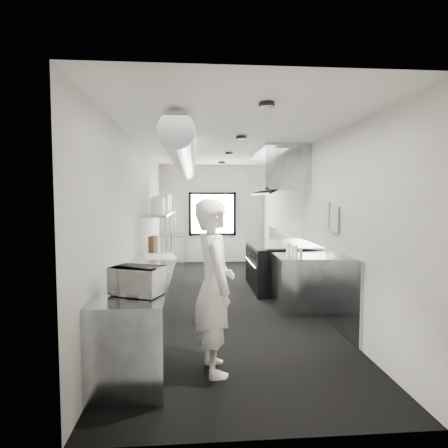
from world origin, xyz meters
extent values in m
cube|color=black|center=(0.00, 0.00, 0.00)|extent=(3.00, 8.00, 0.01)
cube|color=white|center=(0.00, 0.00, 2.80)|extent=(3.00, 8.00, 0.01)
cube|color=silver|center=(0.00, 4.00, 1.40)|extent=(3.00, 0.02, 2.80)
cube|color=silver|center=(0.00, -4.00, 1.40)|extent=(3.00, 0.02, 2.80)
cube|color=silver|center=(-1.50, 0.00, 1.40)|extent=(0.02, 8.00, 2.80)
cube|color=silver|center=(1.50, 0.00, 1.40)|extent=(0.02, 8.00, 2.80)
cube|color=gray|center=(1.48, 0.30, 0.55)|extent=(0.03, 5.50, 1.10)
cylinder|color=#9C9DA4|center=(-0.70, 0.40, 2.55)|extent=(0.40, 6.40, 0.40)
cube|color=white|center=(0.00, 3.96, 1.40)|extent=(1.20, 0.03, 1.10)
cube|color=black|center=(0.00, 3.98, 1.98)|extent=(1.36, 0.03, 0.08)
cube|color=black|center=(0.00, 3.98, 0.82)|extent=(1.36, 0.03, 0.08)
cube|color=black|center=(-0.64, 3.98, 1.40)|extent=(0.08, 0.03, 1.25)
cube|color=black|center=(0.64, 3.98, 1.40)|extent=(0.08, 0.03, 1.25)
cube|color=gray|center=(1.10, 0.70, 2.40)|extent=(0.80, 2.20, 0.80)
cube|color=gray|center=(0.72, 0.70, 2.01)|extent=(0.05, 2.20, 0.05)
cube|color=black|center=(1.02, 0.70, 2.06)|extent=(0.50, 2.10, 0.28)
cube|color=gray|center=(-1.15, -0.50, 0.45)|extent=(0.70, 6.00, 0.90)
cube|color=gray|center=(-1.20, 1.00, 1.55)|extent=(0.45, 3.00, 0.04)
cylinder|color=gray|center=(-1.00, -0.40, 1.22)|extent=(0.04, 0.04, 0.66)
cylinder|color=gray|center=(-1.00, 1.00, 1.22)|extent=(0.04, 0.04, 0.66)
cylinder|color=gray|center=(-1.00, 2.40, 1.22)|extent=(0.04, 0.04, 0.66)
cube|color=black|center=(1.05, 0.70, 0.45)|extent=(0.85, 1.60, 0.90)
cube|color=gray|center=(1.05, 0.70, 0.92)|extent=(0.85, 1.60, 0.04)
cube|color=gray|center=(0.64, 0.70, 0.45)|extent=(0.03, 1.55, 0.80)
cylinder|color=gray|center=(0.61, 0.70, 0.55)|extent=(0.03, 1.30, 0.03)
cube|color=gray|center=(1.15, -0.70, 0.45)|extent=(0.65, 0.80, 0.90)
cube|color=gray|center=(-1.15, 3.20, 0.45)|extent=(0.70, 1.20, 0.90)
cube|color=beige|center=(1.47, -1.20, 1.60)|extent=(0.02, 0.28, 0.38)
cube|color=beige|center=(1.47, -1.55, 1.55)|extent=(0.02, 0.28, 0.38)
imported|color=white|center=(-0.31, -2.82, 0.92)|extent=(0.55, 0.74, 1.85)
imported|color=silver|center=(-1.08, -3.00, 1.04)|extent=(0.56, 0.50, 0.28)
cylinder|color=silver|center=(-1.32, -2.50, 0.95)|extent=(0.17, 0.17, 0.10)
cylinder|color=silver|center=(-1.34, -2.20, 0.95)|extent=(0.17, 0.17, 0.10)
cube|color=silver|center=(-1.01, -1.82, 0.90)|extent=(0.39, 0.44, 0.01)
cylinder|color=white|center=(-1.09, -1.43, 0.91)|extent=(0.21, 0.21, 0.01)
sphere|color=tan|center=(-1.09, -1.43, 0.96)|extent=(0.09, 0.09, 0.09)
cube|color=silver|center=(-1.08, -0.67, 0.91)|extent=(0.57, 0.70, 0.02)
cube|color=brown|center=(-1.28, 0.23, 1.03)|extent=(0.15, 0.25, 0.25)
cylinder|color=white|center=(-1.19, 0.12, 1.71)|extent=(0.26, 0.26, 0.28)
cylinder|color=white|center=(-1.21, 0.65, 1.73)|extent=(0.32, 0.32, 0.32)
cylinder|color=white|center=(-1.17, 1.17, 1.74)|extent=(0.25, 0.25, 0.34)
cylinder|color=white|center=(-1.17, 1.82, 1.77)|extent=(0.33, 0.33, 0.40)
cylinder|color=silver|center=(1.14, -1.05, 0.98)|extent=(0.07, 0.07, 0.16)
cylinder|color=silver|center=(1.12, -0.82, 0.99)|extent=(0.07, 0.07, 0.18)
cylinder|color=silver|center=(1.09, -0.72, 0.98)|extent=(0.06, 0.06, 0.17)
cylinder|color=silver|center=(1.06, -0.54, 0.99)|extent=(0.08, 0.08, 0.19)
cylinder|color=silver|center=(1.13, -0.42, 0.98)|extent=(0.06, 0.06, 0.16)
camera|label=1|loc=(-0.52, -6.70, 1.85)|focal=29.87mm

